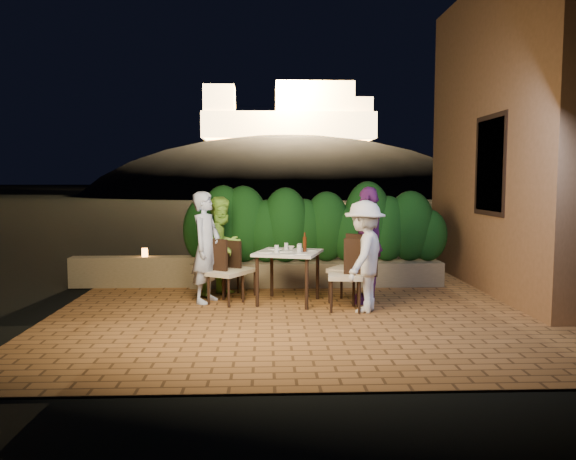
{
  "coord_description": "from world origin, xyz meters",
  "views": [
    {
      "loc": [
        -0.65,
        -7.04,
        1.78
      ],
      "look_at": [
        -0.34,
        1.06,
        1.05
      ],
      "focal_mm": 35.0,
      "sensor_mm": 36.0,
      "label": 1
    }
  ],
  "objects": [
    {
      "name": "window_frame",
      "position": [
        2.81,
        1.5,
        2.0
      ],
      "size": [
        0.06,
        1.15,
        1.55
      ],
      "primitive_type": "cube",
      "color": "black",
      "rests_on": "building_wall"
    },
    {
      "name": "plate_front",
      "position": [
        -0.35,
        0.63,
        0.76
      ],
      "size": [
        0.23,
        0.23,
        0.01
      ],
      "primitive_type": "cylinder",
      "color": "white",
      "rests_on": "dining_table"
    },
    {
      "name": "chair_left_front",
      "position": [
        -1.23,
        0.93,
        0.46
      ],
      "size": [
        0.59,
        0.59,
        0.93
      ],
      "primitive_type": null,
      "rotation": [
        0.0,
        0.0,
        -0.56
      ],
      "color": "black",
      "rests_on": "ground"
    },
    {
      "name": "chair_left_back",
      "position": [
        -1.06,
        1.45,
        0.42
      ],
      "size": [
        0.55,
        0.55,
        0.85
      ],
      "primitive_type": null,
      "rotation": [
        0.0,
        0.0,
        -0.6
      ],
      "color": "black",
      "rests_on": "ground"
    },
    {
      "name": "window_pane",
      "position": [
        2.82,
        1.5,
        2.0
      ],
      "size": [
        0.08,
        1.0,
        1.4
      ],
      "primitive_type": "cube",
      "color": "black",
      "rests_on": "building_wall"
    },
    {
      "name": "plate_se",
      "position": [
        -0.0,
        1.06,
        0.76
      ],
      "size": [
        0.2,
        0.2,
        0.01
      ],
      "primitive_type": "cylinder",
      "color": "white",
      "rests_on": "dining_table"
    },
    {
      "name": "bowl",
      "position": [
        -0.3,
        1.27,
        0.77
      ],
      "size": [
        0.17,
        0.17,
        0.04
      ],
      "primitive_type": "imported",
      "rotation": [
        0.0,
        0.0,
        -0.11
      ],
      "color": "white",
      "rests_on": "dining_table"
    },
    {
      "name": "diner_blue",
      "position": [
        -1.52,
        1.05,
        0.8
      ],
      "size": [
        0.57,
        0.69,
        1.61
      ],
      "primitive_type": "imported",
      "rotation": [
        0.0,
        0.0,
        1.21
      ],
      "color": "#AFC0E1",
      "rests_on": "ground"
    },
    {
      "name": "chair_right_front",
      "position": [
        0.42,
        0.47,
        0.49
      ],
      "size": [
        0.51,
        0.51,
        0.99
      ],
      "primitive_type": null,
      "rotation": [
        0.0,
        0.0,
        3.02
      ],
      "color": "black",
      "rests_on": "ground"
    },
    {
      "name": "ground",
      "position": [
        0.0,
        0.0,
        -0.02
      ],
      "size": [
        400.0,
        400.0,
        0.0
      ],
      "primitive_type": "plane",
      "color": "black",
      "rests_on": "ground"
    },
    {
      "name": "dining_table",
      "position": [
        -0.34,
        0.96,
        0.38
      ],
      "size": [
        1.08,
        1.08,
        0.75
      ],
      "primitive_type": null,
      "rotation": [
        0.0,
        0.0,
        -0.3
      ],
      "color": "white",
      "rests_on": "ground"
    },
    {
      "name": "plate_ne",
      "position": [
        -0.16,
        0.68,
        0.76
      ],
      "size": [
        0.21,
        0.21,
        0.01
      ],
      "primitive_type": "cylinder",
      "color": "white",
      "rests_on": "dining_table"
    },
    {
      "name": "terrace_floor",
      "position": [
        0.0,
        0.5,
        -0.07
      ],
      "size": [
        7.0,
        6.0,
        0.15
      ],
      "primitive_type": "cube",
      "color": "brown",
      "rests_on": "ground"
    },
    {
      "name": "plate_nw",
      "position": [
        -0.67,
        0.86,
        0.76
      ],
      "size": [
        0.23,
        0.23,
        0.01
      ],
      "primitive_type": "cylinder",
      "color": "white",
      "rests_on": "dining_table"
    },
    {
      "name": "diner_white",
      "position": [
        0.67,
        0.39,
        0.75
      ],
      "size": [
        0.93,
        1.12,
        1.5
      ],
      "primitive_type": "imported",
      "rotation": [
        0.0,
        0.0,
        -2.03
      ],
      "color": "silver",
      "rests_on": "ground"
    },
    {
      "name": "plate_sw",
      "position": [
        -0.51,
        1.24,
        0.76
      ],
      "size": [
        0.23,
        0.23,
        0.01
      ],
      "primitive_type": "cylinder",
      "color": "white",
      "rests_on": "dining_table"
    },
    {
      "name": "glass_ne",
      "position": [
        -0.18,
        0.82,
        0.81
      ],
      "size": [
        0.07,
        0.07,
        0.12
      ],
      "primitive_type": "cylinder",
      "color": "silver",
      "rests_on": "dining_table"
    },
    {
      "name": "glass_nw",
      "position": [
        -0.51,
        0.83,
        0.8
      ],
      "size": [
        0.06,
        0.06,
        0.11
      ],
      "primitive_type": "cylinder",
      "color": "silver",
      "rests_on": "dining_table"
    },
    {
      "name": "plate_centre",
      "position": [
        -0.37,
        0.94,
        0.76
      ],
      "size": [
        0.24,
        0.24,
        0.01
      ],
      "primitive_type": "cylinder",
      "color": "white",
      "rests_on": "dining_table"
    },
    {
      "name": "parapet_lamp",
      "position": [
        -2.67,
        2.3,
        0.57
      ],
      "size": [
        0.1,
        0.1,
        0.14
      ],
      "primitive_type": "cylinder",
      "color": "orange",
      "rests_on": "parapet"
    },
    {
      "name": "diner_purple",
      "position": [
        0.82,
        0.93,
        0.84
      ],
      "size": [
        0.64,
        1.06,
        1.68
      ],
      "primitive_type": "imported",
      "rotation": [
        0.0,
        0.0,
        -1.82
      ],
      "color": "#64236A",
      "rests_on": "ground"
    },
    {
      "name": "hill",
      "position": [
        2.0,
        60.0,
        -4.0
      ],
      "size": [
        52.0,
        40.0,
        22.0
      ],
      "primitive_type": "ellipsoid",
      "color": "black",
      "rests_on": "ground"
    },
    {
      "name": "building_wall",
      "position": [
        3.6,
        2.0,
        2.5
      ],
      "size": [
        1.6,
        5.0,
        5.0
      ],
      "primitive_type": "cube",
      "color": "#8E5D38",
      "rests_on": "ground"
    },
    {
      "name": "fortress",
      "position": [
        2.0,
        60.0,
        10.5
      ],
      "size": [
        26.0,
        8.0,
        8.0
      ],
      "primitive_type": null,
      "color": "#FFCC7A",
      "rests_on": "hill"
    },
    {
      "name": "glass_sw",
      "position": [
        -0.36,
        1.16,
        0.8
      ],
      "size": [
        0.06,
        0.06,
        0.1
      ],
      "primitive_type": "cylinder",
      "color": "silver",
      "rests_on": "dining_table"
    },
    {
      "name": "beer_bottle",
      "position": [
        -0.1,
        0.91,
        0.89
      ],
      "size": [
        0.05,
        0.05,
        0.28
      ],
      "primitive_type": null,
      "color": "#491D0C",
      "rests_on": "dining_table"
    },
    {
      "name": "planter",
      "position": [
        0.2,
        2.3,
        0.2
      ],
      "size": [
        4.2,
        0.55,
        0.4
      ],
      "primitive_type": "cube",
      "color": "#716548",
      "rests_on": "ground"
    },
    {
      "name": "chair_right_back",
      "position": [
        0.52,
        0.94,
        0.5
      ],
      "size": [
        0.65,
        0.65,
        1.01
      ],
      "primitive_type": null,
      "rotation": [
        0.0,
        0.0,
        2.54
      ],
      "color": "black",
      "rests_on": "ground"
    },
    {
      "name": "hedge",
      "position": [
        0.2,
        2.3,
        0.95
      ],
      "size": [
        4.0,
        0.7,
        1.1
      ],
      "primitive_type": null,
      "color": "#0E3510",
      "rests_on": "planter"
    },
    {
      "name": "diner_green",
      "position": [
        -1.33,
        1.53,
        0.76
      ],
      "size": [
        0.92,
        0.94,
        1.52
      ],
      "primitive_type": "imported",
      "rotation": [
        0.0,
        0.0,
        0.87
      ],
      "color": "#8FD342",
      "rests_on": "ground"
    },
    {
      "name": "glass_se",
      "position": [
        -0.16,
        1.1,
        0.8
      ],
      "size": [
        0.06,
        0.06,
        0.1
      ],
      "primitive_type": "cylinder",
      "color": "silver",
      "rests_on": "dining_table"
    },
    {
      "name": "parapet",
      "position": [
        -2.8,
        2.3,
        0.25
      ],
      "size": [
        2.2,
        0.3,
        0.5
      ],
      "primitive_type": "cube",
      "color": "#716548",
      "rests_on": "ground"
    }
  ]
}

